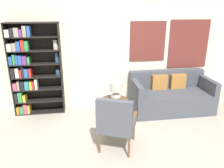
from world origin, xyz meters
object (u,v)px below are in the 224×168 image
(side_table, at_px, (114,102))
(table_lamp, at_px, (116,90))
(bookshelf, at_px, (30,69))
(couch, at_px, (170,96))
(armchair, at_px, (116,121))

(side_table, xyz_separation_m, table_lamp, (0.03, -0.03, 0.26))
(table_lamp, bearing_deg, side_table, 135.46)
(side_table, relative_size, table_lamp, 1.49)
(side_table, height_order, table_lamp, table_lamp)
(bookshelf, relative_size, side_table, 3.64)
(bookshelf, bearing_deg, side_table, -25.34)
(couch, height_order, side_table, couch)
(side_table, bearing_deg, table_lamp, -44.54)
(armchair, relative_size, side_table, 1.75)
(couch, relative_size, table_lamp, 4.92)
(bookshelf, height_order, side_table, bookshelf)
(bookshelf, xyz_separation_m, table_lamp, (1.72, -0.83, -0.28))
(bookshelf, bearing_deg, couch, -5.32)
(couch, xyz_separation_m, table_lamp, (-1.36, -0.54, 0.42))
(bookshelf, xyz_separation_m, couch, (3.08, -0.29, -0.69))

